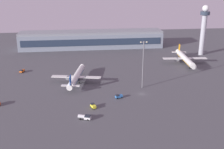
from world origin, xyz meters
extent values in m
plane|color=#4C4C51|center=(0.00, 0.00, 0.00)|extent=(416.00, 416.00, 0.00)
cube|color=gray|center=(-23.89, 119.24, 7.00)|extent=(136.73, 22.00, 14.00)
cube|color=#263347|center=(-23.89, 108.04, 7.70)|extent=(131.26, 0.40, 6.16)
cube|color=gray|center=(-23.89, 119.24, 15.20)|extent=(136.73, 19.80, 2.40)
cylinder|color=#A8A8B2|center=(71.96, 81.91, 17.51)|extent=(4.40, 4.40, 35.02)
cylinder|color=#2D3847|center=(71.96, 81.91, 36.52)|extent=(8.00, 8.00, 3.00)
sphere|color=silver|center=(71.96, 81.91, 40.54)|extent=(5.60, 5.60, 5.60)
cylinder|color=silver|center=(-38.58, 24.76, 4.18)|extent=(11.10, 36.77, 3.88)
cone|color=silver|center=(-34.69, 43.96, 4.18)|extent=(4.10, 3.13, 3.68)
cone|color=silver|center=(-42.51, 5.36, 4.18)|extent=(3.99, 3.49, 3.49)
cube|color=silver|center=(-38.78, 23.76, 3.98)|extent=(32.81, 10.49, 0.36)
cube|color=silver|center=(-42.13, 7.26, 4.39)|extent=(11.49, 4.63, 0.36)
cube|color=#19479E|center=(-42.07, 7.56, 7.50)|extent=(0.95, 3.26, 6.63)
cylinder|color=slate|center=(-44.28, 24.87, 3.27)|extent=(2.93, 4.05, 2.24)
cylinder|color=slate|center=(-33.28, 22.64, 3.27)|extent=(2.93, 4.05, 2.24)
cube|color=#19479E|center=(-38.58, 24.76, 3.12)|extent=(10.14, 33.82, 0.37)
cylinder|color=#333338|center=(-36.24, 36.28, 2.37)|extent=(0.29, 0.29, 3.62)
cylinder|color=black|center=(-36.24, 36.28, 0.56)|extent=(0.62, 1.18, 1.12)
cylinder|color=#333338|center=(-41.29, 22.70, 2.37)|extent=(0.29, 0.29, 3.62)
cylinder|color=black|center=(-41.29, 22.70, 0.56)|extent=(0.62, 1.18, 1.12)
cylinder|color=#333338|center=(-36.89, 21.81, 2.37)|extent=(0.29, 0.29, 3.62)
cylinder|color=black|center=(-36.89, 21.81, 0.56)|extent=(0.62, 1.18, 1.12)
cylinder|color=silver|center=(47.42, 56.05, 4.49)|extent=(7.22, 39.63, 4.16)
cone|color=silver|center=(45.79, 35.09, 4.49)|extent=(4.15, 2.93, 3.95)
cone|color=silver|center=(49.08, 77.24, 4.49)|extent=(3.97, 3.35, 3.75)
cube|color=silver|center=(47.51, 57.14, 4.27)|extent=(35.28, 7.09, 0.38)
cube|color=silver|center=(48.92, 75.16, 4.71)|extent=(12.22, 3.56, 0.38)
cube|color=orange|center=(48.89, 74.83, 8.05)|extent=(0.60, 3.52, 7.12)
cylinder|color=slate|center=(53.52, 56.68, 3.50)|extent=(2.71, 4.12, 2.41)
cylinder|color=slate|center=(41.50, 57.61, 3.50)|extent=(2.71, 4.12, 2.41)
cube|color=orange|center=(47.42, 56.05, 3.35)|extent=(6.56, 36.46, 0.39)
cylinder|color=#333338|center=(46.44, 43.47, 2.55)|extent=(0.31, 0.31, 3.89)
cylinder|color=black|center=(46.44, 43.47, 0.60)|extent=(0.53, 1.24, 1.20)
cylinder|color=#333338|center=(50.04, 58.60, 2.55)|extent=(0.31, 0.31, 3.89)
cylinder|color=black|center=(50.04, 58.60, 0.60)|extent=(0.53, 1.24, 1.20)
cylinder|color=#333338|center=(45.24, 58.97, 2.55)|extent=(0.31, 0.31, 3.89)
cylinder|color=black|center=(45.24, 58.97, 0.60)|extent=(0.53, 1.24, 1.20)
cube|color=#3372BF|center=(-15.41, -4.72, 1.00)|extent=(2.57, 2.50, 1.10)
cube|color=#1E232D|center=(-15.41, -4.72, 1.90)|extent=(2.28, 2.28, 0.70)
cube|color=#3372BF|center=(-13.60, -4.20, 1.15)|extent=(2.84, 2.51, 1.40)
cylinder|color=black|center=(-15.46, -5.62, 0.45)|extent=(0.95, 0.54, 0.90)
cylinder|color=black|center=(-15.93, -3.99, 0.45)|extent=(0.95, 0.54, 0.90)
cylinder|color=black|center=(-12.88, -4.88, 0.45)|extent=(0.95, 0.54, 0.90)
cylinder|color=black|center=(-13.35, -3.25, 0.45)|extent=(0.95, 0.54, 0.90)
cube|color=yellow|center=(-30.13, -14.72, 1.00)|extent=(2.55, 2.61, 1.10)
cube|color=#1E232D|center=(-30.13, -14.72, 1.90)|extent=(2.32, 2.32, 0.70)
cube|color=yellow|center=(-29.55, -16.52, 1.15)|extent=(2.56, 2.87, 1.40)
cylinder|color=black|center=(-31.03, -14.70, 0.45)|extent=(0.56, 0.95, 0.90)
cylinder|color=black|center=(-29.41, -14.18, 0.45)|extent=(0.56, 0.95, 0.90)
cylinder|color=black|center=(-30.21, -17.26, 0.45)|extent=(0.56, 0.95, 0.90)
cylinder|color=black|center=(-28.59, -16.73, 0.45)|extent=(0.56, 0.95, 0.90)
cube|color=#D85919|center=(-78.49, 48.54, 1.00)|extent=(2.65, 2.70, 1.10)
cube|color=#1E232D|center=(-78.49, 48.54, 1.90)|extent=(2.40, 2.41, 0.70)
cube|color=#D85919|center=(-77.77, 50.29, 1.15)|extent=(2.69, 2.95, 1.40)
cylinder|color=black|center=(-77.82, 47.95, 0.45)|extent=(0.62, 0.95, 0.90)
cylinder|color=black|center=(-79.39, 48.60, 0.45)|extent=(0.62, 0.95, 0.90)
cylinder|color=black|center=(-76.80, 50.44, 0.45)|extent=(0.62, 0.95, 0.90)
cylinder|color=black|center=(-78.37, 51.08, 0.45)|extent=(0.62, 0.95, 0.90)
cube|color=white|center=(-33.28, -28.35, 1.05)|extent=(3.62, 3.26, 1.20)
cube|color=#1E232D|center=(-33.28, -28.35, 2.00)|extent=(3.22, 2.96, 0.70)
cylinder|color=silver|center=(-35.82, -27.46, 1.44)|extent=(4.56, 3.09, 1.80)
cylinder|color=black|center=(-32.53, -27.50, 0.45)|extent=(0.95, 0.58, 0.90)
cylinder|color=black|center=(-33.23, -29.48, 0.45)|extent=(0.95, 0.58, 0.90)
cylinder|color=black|center=(-36.16, -26.23, 0.45)|extent=(0.95, 0.58, 0.90)
cylinder|color=black|center=(-36.85, -28.21, 0.45)|extent=(0.95, 0.58, 0.90)
cylinder|color=slate|center=(2.44, 9.89, 14.90)|extent=(0.70, 0.70, 29.80)
cube|color=slate|center=(2.44, 9.89, 29.20)|extent=(4.80, 0.40, 0.40)
sphere|color=#F9EAB2|center=(0.64, 9.89, 29.20)|extent=(0.90, 0.90, 0.90)
sphere|color=#F9EAB2|center=(4.24, 9.89, 29.20)|extent=(0.90, 0.90, 0.90)
camera|label=1|loc=(-35.94, -152.50, 66.55)|focal=45.43mm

